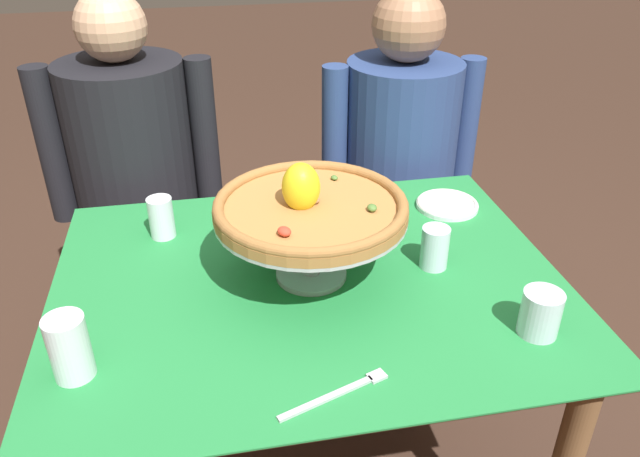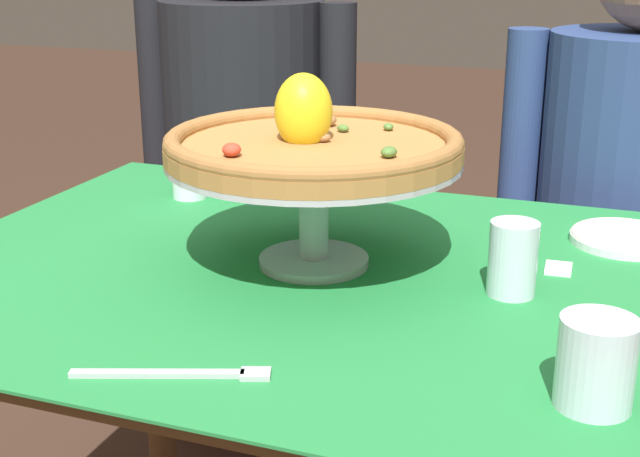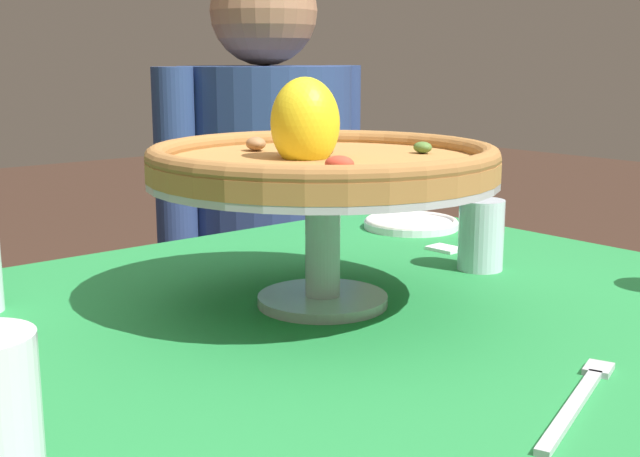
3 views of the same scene
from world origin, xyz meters
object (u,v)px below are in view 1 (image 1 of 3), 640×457
Objects in this scene: water_glass_side_right at (434,250)px; diner_left at (139,195)px; side_plate at (447,204)px; diner_right at (398,179)px; pizza_stand at (311,230)px; water_glass_back_left at (162,220)px; pizza at (310,205)px; dinner_fork at (340,392)px; sugar_packet at (437,238)px; water_glass_front_left at (70,351)px; water_glass_front_right at (540,315)px.

water_glass_side_right is 1.01m from diner_left.
diner_right is at bearing 89.64° from side_plate.
pizza_stand is 3.97× the size of water_glass_back_left.
side_plate is at bearing 0.65° from water_glass_back_left.
pizza is 1.96× the size of dinner_fork.
side_plate is at bearing 61.14° from sugar_packet.
pizza_stand is 0.33× the size of diner_left.
diner_left is at bearing 178.55° from diner_right.
water_glass_front_left is at bearing 163.31° from dinner_fork.
diner_right reaches higher than pizza.
pizza_stand is at bearing 25.55° from water_glass_front_left.
pizza is 0.42m from water_glass_back_left.
pizza_stand is 0.36m from sugar_packet.
water_glass_front_left is 2.49× the size of sugar_packet.
pizza_stand is at bearing -163.56° from sugar_packet.
pizza is 0.50m from water_glass_front_right.
dinner_fork is 4.14× the size of sugar_packet.
pizza is 0.51m from side_plate.
side_plate is 3.26× the size of sugar_packet.
water_glass_side_right is (0.75, 0.21, -0.01)m from water_glass_front_left.
diner_left is (0.04, 0.92, -0.16)m from water_glass_front_left.
side_plate reaches higher than sugar_packet.
water_glass_front_left is 1.27m from diner_right.
water_glass_front_left is at bearing -151.81° from side_plate.
water_glass_back_left is (-0.33, 0.24, -0.07)m from pizza_stand.
water_glass_front_left is 0.87m from water_glass_front_right.
diner_right is (0.88, 0.90, -0.17)m from water_glass_front_left.
water_glass_back_left is (-0.32, 0.24, -0.13)m from pizza.
diner_right is (0.84, -0.02, -0.01)m from diner_left.
dinner_fork is 1.12m from diner_right.
water_glass_front_right is at bearing -79.46° from sugar_packet.
pizza_stand is 0.29m from water_glass_side_right.
sugar_packet is (-0.07, 0.37, -0.04)m from water_glass_front_right.
pizza_stand reaches higher than sugar_packet.
pizza is 0.53m from water_glass_front_left.
water_glass_front_left reaches higher than sugar_packet.
pizza_stand is 4.36× the size of water_glass_front_right.
pizza is 0.39m from sugar_packet.
diner_right reaches higher than side_plate.
diner_right is at bearing 45.51° from water_glass_front_left.
water_glass_front_left is at bearing -92.45° from diner_left.
pizza_stand is at bearing -148.96° from side_plate.
diner_right reaches higher than water_glass_front_left.
water_glass_back_left is 0.49× the size of dinner_fork.
water_glass_front_left is (-0.47, -0.22, -0.12)m from pizza.
dinner_fork is at bearing -92.34° from pizza_stand.
pizza reaches higher than dinner_fork.
sugar_packet is (0.05, 0.11, -0.04)m from water_glass_side_right.
water_glass_back_left is 0.67m from sugar_packet.
water_glass_back_left is at bearing -149.56° from diner_right.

